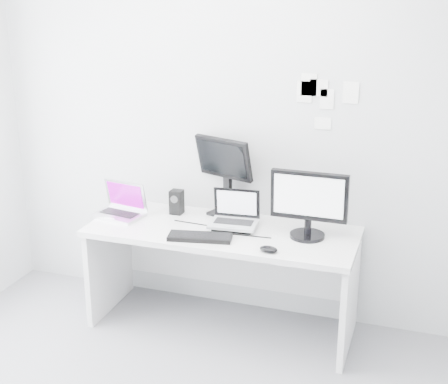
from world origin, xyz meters
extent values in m
plane|color=silver|center=(0.00, 1.60, 1.35)|extent=(3.60, 0.00, 3.60)
cube|color=silver|center=(0.00, 1.25, 0.36)|extent=(1.80, 0.70, 0.73)
cube|color=silver|center=(-0.77, 1.24, 0.86)|extent=(0.37, 0.31, 0.25)
cube|color=black|center=(-0.40, 1.43, 0.82)|extent=(0.10, 0.10, 0.17)
cube|color=#A5A8AC|center=(0.07, 1.28, 0.86)|extent=(0.33, 0.27, 0.26)
cube|color=black|center=(-0.06, 1.51, 1.02)|extent=(0.46, 0.29, 0.59)
cube|color=black|center=(0.57, 1.29, 0.96)|extent=(0.50, 0.23, 0.45)
cube|color=black|center=(-0.08, 1.04, 0.74)|extent=(0.43, 0.22, 0.03)
ellipsoid|color=black|center=(0.39, 0.98, 0.75)|extent=(0.12, 0.09, 0.04)
cube|color=white|center=(0.45, 1.59, 1.62)|extent=(0.10, 0.00, 0.14)
cube|color=white|center=(0.60, 1.59, 1.58)|extent=(0.09, 0.00, 0.13)
cube|color=white|center=(0.75, 1.59, 1.63)|extent=(0.10, 0.00, 0.14)
cube|color=white|center=(0.58, 1.59, 1.42)|extent=(0.11, 0.00, 0.08)
cube|color=white|center=(0.54, 1.59, 1.65)|extent=(0.12, 0.00, 0.11)
cube|color=white|center=(0.48, 1.59, 1.67)|extent=(0.10, 0.00, 0.14)
camera|label=1|loc=(1.27, -2.49, 2.31)|focal=50.99mm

